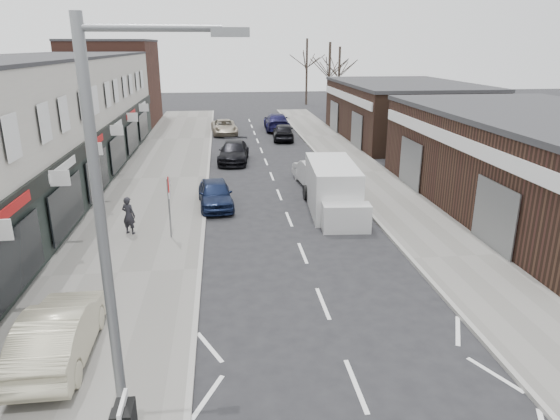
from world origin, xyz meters
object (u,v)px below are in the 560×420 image
object	(u,v)px
parked_car_left_c	(224,127)
parked_car_right_a	(314,173)
street_lamp	(119,268)
parked_car_left_a	(215,194)
parked_car_right_c	(277,122)
white_van	(333,189)
sedan_on_pavement	(59,332)
pedestrian	(129,215)
warning_sign	(169,189)
parked_car_right_b	(283,132)
parked_car_left_b	(234,152)

from	to	relation	value
parked_car_left_c	parked_car_right_a	distance (m)	18.66
street_lamp	parked_car_left_a	bearing A→B (deg)	86.23
parked_car_right_c	parked_car_left_c	bearing A→B (deg)	21.19
white_van	parked_car_right_c	bearing A→B (deg)	94.22
parked_car_left_a	parked_car_right_c	size ratio (longest dim) A/B	0.73
street_lamp	sedan_on_pavement	world-z (taller)	street_lamp
pedestrian	parked_car_right_c	distance (m)	28.24
white_van	street_lamp	bearing A→B (deg)	-109.18
street_lamp	parked_car_right_a	xyz separation A→B (m)	(6.73, 20.42, -3.86)
warning_sign	parked_car_right_c	bearing A→B (deg)	74.94
warning_sign	parked_car_left_a	size ratio (longest dim) A/B	0.67
warning_sign	sedan_on_pavement	xyz separation A→B (m)	(-2.06, -8.14, -1.37)
parked_car_right_c	street_lamp	bearing A→B (deg)	82.33
pedestrian	parked_car_right_b	bearing A→B (deg)	-88.58
street_lamp	parked_car_right_b	distance (m)	35.75
street_lamp	parked_car_right_c	world-z (taller)	street_lamp
sedan_on_pavement	parked_car_left_c	bearing A→B (deg)	-98.43
parked_car_right_b	white_van	bearing A→B (deg)	95.31
warning_sign	white_van	distance (m)	8.04
parked_car_right_a	parked_car_left_b	bearing A→B (deg)	-60.86
parked_car_left_a	parked_car_left_b	bearing A→B (deg)	78.71
parked_car_left_b	parked_car_right_b	distance (m)	9.00
parked_car_left_a	parked_car_left_c	distance (m)	21.34
parked_car_left_b	parked_car_right_a	world-z (taller)	parked_car_right_a
street_lamp	parked_car_right_b	xyz separation A→B (m)	(6.73, 34.89, -3.90)
white_van	sedan_on_pavement	xyz separation A→B (m)	(-9.46, -11.08, -0.27)
white_van	parked_car_right_b	distance (m)	19.16
parked_car_left_a	parked_car_right_b	world-z (taller)	parked_car_right_b
warning_sign	sedan_on_pavement	bearing A→B (deg)	-104.19
white_van	parked_car_right_c	distance (m)	24.41
street_lamp	sedan_on_pavement	xyz separation A→B (m)	(-2.69, 4.66, -3.79)
parked_car_right_c	pedestrian	bearing A→B (deg)	72.90
parked_car_right_a	parked_car_left_a	bearing A→B (deg)	26.34
parked_car_left_b	parked_car_right_a	bearing A→B (deg)	-50.54
white_van	sedan_on_pavement	bearing A→B (deg)	-126.40
parked_car_left_a	parked_car_right_c	distance (m)	23.73
pedestrian	parked_car_left_a	size ratio (longest dim) A/B	0.40
parked_car_left_c	parked_car_right_c	distance (m)	5.23
parked_car_right_b	parked_car_right_c	xyz separation A→B (m)	(0.00, 5.25, 0.07)
pedestrian	parked_car_left_c	size ratio (longest dim) A/B	0.35
white_van	parked_car_right_c	world-z (taller)	white_van
sedan_on_pavement	parked_car_left_b	bearing A→B (deg)	-103.50
pedestrian	sedan_on_pavement	bearing A→B (deg)	112.89
street_lamp	warning_sign	distance (m)	13.04
parked_car_left_b	parked_car_right_c	bearing A→B (deg)	77.32
warning_sign	parked_car_right_c	xyz separation A→B (m)	(7.36, 27.35, -1.41)
parked_car_right_b	parked_car_right_c	world-z (taller)	parked_car_right_c
parked_car_left_a	sedan_on_pavement	bearing A→B (deg)	-111.50
parked_car_left_a	street_lamp	bearing A→B (deg)	-98.19
pedestrian	parked_car_left_a	distance (m)	5.11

